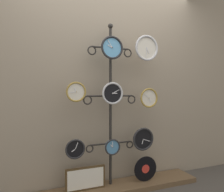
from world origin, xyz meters
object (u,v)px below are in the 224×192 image
Objects in this scene: clock_middle_left at (76,92)px; vinyl_record at (145,169)px; clock_top_center at (112,48)px; clock_top_right at (146,48)px; clock_bottom_right at (143,139)px; clock_middle_right at (149,98)px; clock_bottom_left at (75,149)px; clock_bottom_center at (112,147)px; clock_middle_center at (112,93)px; display_stand at (110,137)px; picture_frame at (86,179)px.

clock_middle_left is 1.29m from vinyl_record.
clock_top_right reaches higher than clock_top_center.
clock_bottom_right is at bearing 160.38° from clock_top_right.
clock_middle_right is 0.87× the size of clock_bottom_right.
clock_top_center is 1.20m from clock_bottom_left.
clock_bottom_center is 0.67× the size of clock_bottom_right.
clock_middle_center reaches higher than clock_bottom_right.
display_stand is at bearing 167.89° from vinyl_record.
clock_middle_right is (0.05, 0.02, -0.61)m from clock_top_right.
clock_bottom_right is 0.82m from picture_frame.
clock_bottom_right is (-0.04, 0.01, -1.11)m from clock_top_right.
clock_bottom_left is (-0.44, -0.00, -0.61)m from clock_middle_center.
clock_middle_right reaches higher than picture_frame.
clock_middle_left is 1.01× the size of clock_bottom_left.
clock_top_right is 1.11m from clock_bottom_right.
clock_top_right is at bearing -159.61° from clock_middle_right.
clock_middle_center is 0.48m from clock_middle_right.
clock_middle_center is at bearing 178.35° from clock_middle_right.
picture_frame is (-0.75, 0.04, -0.02)m from vinyl_record.
clock_bottom_center is at bearing -179.53° from clock_bottom_right.
display_stand reaches higher than clock_middle_center.
clock_top_center reaches higher than clock_bottom_left.
clock_bottom_right is at bearing -1.08° from clock_bottom_left.
display_stand is 1.16m from clock_top_right.
clock_bottom_center is (-0.02, -0.10, -0.10)m from display_stand.
clock_top_center is at bearing -179.11° from clock_bottom_right.
picture_frame is (0.12, 0.03, -0.36)m from clock_bottom_left.
clock_middle_left is 1.01m from clock_bottom_right.
clock_top_center is (-0.02, -0.11, 1.04)m from display_stand.
clock_middle_center is 1.18× the size of clock_bottom_left.
clock_bottom_center is at bearing 23.93° from clock_top_center.
clock_top_right reaches higher than clock_middle_center.
clock_middle_right is 0.53× the size of picture_frame.
display_stand is 6.37× the size of vinyl_record.
clock_middle_left is at bearing 179.00° from clock_middle_right.
clock_middle_right is at bearing -11.26° from display_stand.
display_stand is 0.41m from clock_bottom_right.
vinyl_record is at bearing -1.57° from clock_middle_center.
clock_middle_right is 0.88m from vinyl_record.
display_stand is at bearing 10.52° from clock_bottom_left.
picture_frame is (-0.30, 0.05, -1.48)m from clock_top_center.
clock_bottom_center reaches higher than vinyl_record.
clock_middle_left reaches higher than clock_middle_right.
clock_middle_center is at bearing -94.43° from display_stand.
clock_middle_center is (-0.43, 0.03, -0.55)m from clock_top_right.
clock_bottom_center is at bearing 178.78° from clock_top_right.
clock_bottom_left is (-0.01, -0.00, -0.62)m from clock_middle_left.
picture_frame is at bearing 13.88° from clock_middle_left.
clock_top_right is 1.25m from clock_bottom_center.
vinyl_record is (0.43, -0.09, -0.42)m from display_stand.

